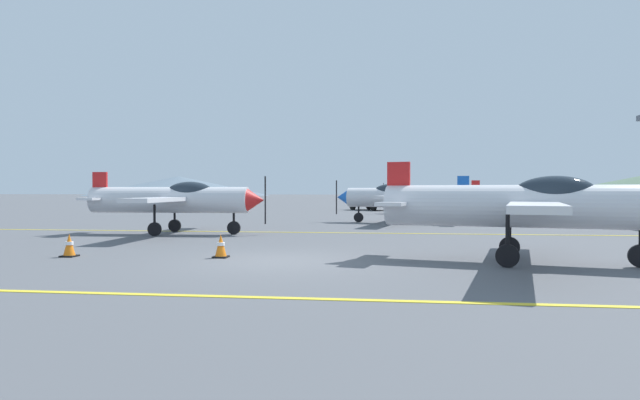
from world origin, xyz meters
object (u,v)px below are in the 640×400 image
Objects in this scene: airplane_near at (529,205)px; car_sedan at (371,200)px; airplane_far at (401,197)px; airplane_back at (432,195)px; traffic_cone_front at (221,246)px; traffic_cone_side at (69,245)px; airplane_mid at (176,199)px.

airplane_near is 33.10m from car_sedan.
airplane_back is at bearing 77.87° from airplane_far.
traffic_cone_front is at bearing -94.66° from car_sedan.
airplane_far and airplane_back have the same top height.
airplane_near is 7.47m from traffic_cone_front.
traffic_cone_front is (-7.28, -26.36, -1.06)m from airplane_back.
car_sedan is (-2.14, 17.85, -0.51)m from airplane_far.
traffic_cone_side is at bearing -119.66° from airplane_far.
airplane_near is at bearing 0.02° from traffic_cone_front.
airplane_near is at bearing -80.17° from airplane_far.
airplane_near is 11.31m from traffic_cone_side.
airplane_near is 13.52× the size of traffic_cone_front.
airplane_far is at bearing 99.83° from airplane_near.
traffic_cone_front is 1.00× the size of traffic_cone_side.
airplane_back is at bearing 74.57° from traffic_cone_front.
airplane_far is at bearing 72.11° from traffic_cone_front.
traffic_cone_side is (-8.67, -15.23, -1.06)m from airplane_far.
airplane_back is 1.80× the size of car_sedan.
airplane_far is 17.99m from car_sedan.
airplane_back is 13.58× the size of traffic_cone_front.
traffic_cone_side is at bearing -112.65° from airplane_back.
traffic_cone_front is at bearing -107.89° from airplane_far.
airplane_near is 13.52× the size of traffic_cone_side.
car_sedan reaches higher than traffic_cone_side.
airplane_far is 11.71m from airplane_back.
airplane_near and airplane_back have the same top height.
traffic_cone_side is (-3.86, -0.32, 0.00)m from traffic_cone_front.
airplane_far is 13.57× the size of traffic_cone_side.
airplane_mid reaches higher than car_sedan.
airplane_mid is at bearing -137.31° from airplane_far.
airplane_mid is at bearing 120.13° from traffic_cone_front.
airplane_near reaches higher than traffic_cone_side.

